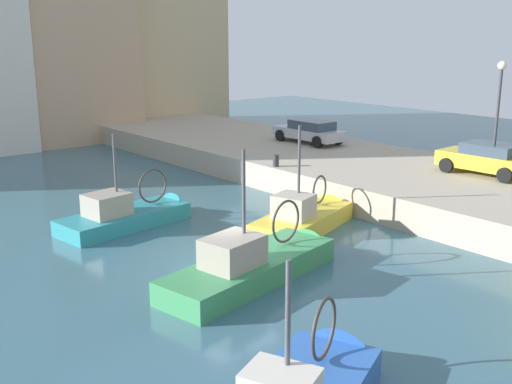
# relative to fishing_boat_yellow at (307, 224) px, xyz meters

# --- Properties ---
(water_surface) EXTENTS (80.00, 80.00, 0.00)m
(water_surface) POSITION_rel_fishing_boat_yellow_xyz_m (-4.67, -1.18, -0.12)
(water_surface) COLOR #386070
(water_surface) RESTS_ON ground
(quay_wall) EXTENTS (9.00, 56.00, 1.20)m
(quay_wall) POSITION_rel_fishing_boat_yellow_xyz_m (6.83, -1.18, 0.48)
(quay_wall) COLOR #ADA08C
(quay_wall) RESTS_ON ground
(fishing_boat_yellow) EXTENTS (5.87, 3.43, 4.82)m
(fishing_boat_yellow) POSITION_rel_fishing_boat_yellow_xyz_m (0.00, 0.00, 0.00)
(fishing_boat_yellow) COLOR gold
(fishing_boat_yellow) RESTS_ON ground
(fishing_boat_green) EXTENTS (7.15, 3.06, 4.83)m
(fishing_boat_green) POSITION_rel_fishing_boat_yellow_xyz_m (-4.58, -2.57, 0.01)
(fishing_boat_green) COLOR #388951
(fishing_boat_green) RESTS_ON ground
(fishing_boat_teal) EXTENTS (6.01, 2.60, 4.43)m
(fishing_boat_teal) POSITION_rel_fishing_boat_yellow_xyz_m (-4.86, 4.57, 0.02)
(fishing_boat_teal) COLOR teal
(fishing_boat_teal) RESTS_ON ground
(parked_car_yellow) EXTENTS (2.06, 3.98, 1.37)m
(parked_car_yellow) POSITION_rel_fishing_boat_yellow_xyz_m (8.52, -2.25, 1.79)
(parked_car_yellow) COLOR gold
(parked_car_yellow) RESTS_ON quay_wall
(parked_car_silver) EXTENTS (1.86, 4.34, 1.28)m
(parked_car_silver) POSITION_rel_fishing_boat_yellow_xyz_m (8.36, 8.37, 1.75)
(parked_car_silver) COLOR #B7B7BC
(parked_car_silver) RESTS_ON quay_wall
(mooring_bollard_mid) EXTENTS (0.28, 0.28, 0.55)m
(mooring_bollard_mid) POSITION_rel_fishing_boat_yellow_xyz_m (2.68, 4.82, 1.36)
(mooring_bollard_mid) COLOR #2D2D33
(mooring_bollard_mid) RESTS_ON quay_wall
(quay_streetlamp) EXTENTS (0.36, 0.36, 4.83)m
(quay_streetlamp) POSITION_rel_fishing_boat_yellow_xyz_m (8.33, -2.64, 4.34)
(quay_streetlamp) COLOR #38383D
(quay_streetlamp) RESTS_ON quay_wall
(waterfront_building_west) EXTENTS (7.74, 7.77, 15.06)m
(waterfront_building_west) POSITION_rel_fishing_boat_yellow_xyz_m (1.94, 25.62, 7.43)
(waterfront_building_west) COLOR tan
(waterfront_building_west) RESTS_ON ground
(waterfront_building_west_mid) EXTENTS (8.39, 6.84, 12.61)m
(waterfront_building_west_mid) POSITION_rel_fishing_boat_yellow_xyz_m (10.28, 26.88, 6.21)
(waterfront_building_west_mid) COLOR #D1B284
(waterfront_building_west_mid) RESTS_ON ground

